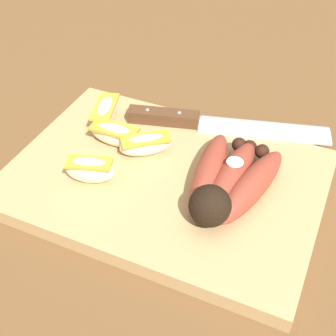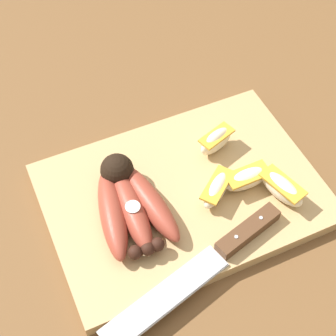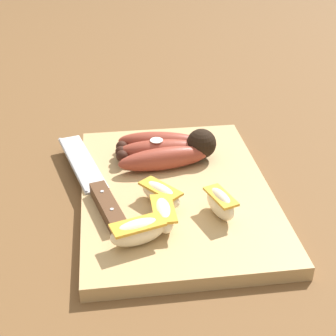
# 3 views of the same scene
# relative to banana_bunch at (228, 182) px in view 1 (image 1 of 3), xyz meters

# --- Properties ---
(ground_plane) EXTENTS (6.00, 6.00, 0.00)m
(ground_plane) POSITION_rel_banana_bunch_xyz_m (-0.09, 0.02, -0.04)
(ground_plane) COLOR brown
(cutting_board) EXTENTS (0.38, 0.27, 0.02)m
(cutting_board) POSITION_rel_banana_bunch_xyz_m (-0.08, -0.00, -0.03)
(cutting_board) COLOR tan
(cutting_board) RESTS_ON ground_plane
(banana_bunch) EXTENTS (0.11, 0.16, 0.05)m
(banana_bunch) POSITION_rel_banana_bunch_xyz_m (0.00, 0.00, 0.00)
(banana_bunch) COLOR black
(banana_bunch) RESTS_ON cutting_board
(chefs_knife) EXTENTS (0.28, 0.10, 0.02)m
(chefs_knife) POSITION_rel_banana_bunch_xyz_m (-0.08, 0.11, -0.01)
(chefs_knife) COLOR silver
(chefs_knife) RESTS_ON cutting_board
(apple_wedge_near) EXTENTS (0.07, 0.03, 0.03)m
(apple_wedge_near) POSITION_rel_banana_bunch_xyz_m (-0.17, 0.03, -0.00)
(apple_wedge_near) COLOR #F4E5C1
(apple_wedge_near) RESTS_ON cutting_board
(apple_wedge_middle) EXTENTS (0.06, 0.04, 0.04)m
(apple_wedge_middle) POSITION_rel_banana_bunch_xyz_m (-0.16, -0.05, 0.00)
(apple_wedge_middle) COLOR #F4E5C1
(apple_wedge_middle) RESTS_ON cutting_board
(apple_wedge_far) EXTENTS (0.07, 0.06, 0.03)m
(apple_wedge_far) POSITION_rel_banana_bunch_xyz_m (-0.12, 0.03, -0.00)
(apple_wedge_far) COLOR #F4E5C1
(apple_wedge_far) RESTS_ON cutting_board
(apple_wedge_extra) EXTENTS (0.05, 0.08, 0.03)m
(apple_wedge_extra) POSITION_rel_banana_bunch_xyz_m (-0.20, 0.06, -0.00)
(apple_wedge_extra) COLOR #F4E5C1
(apple_wedge_extra) RESTS_ON cutting_board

